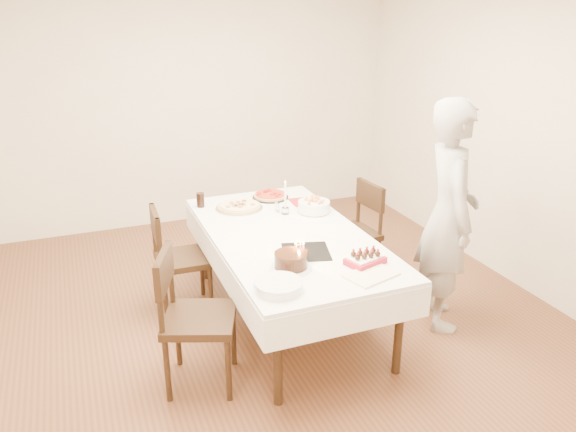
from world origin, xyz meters
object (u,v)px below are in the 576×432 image
object	(u,v)px
birthday_cake	(299,251)
pizza_pepperoni	(270,196)
layer_cake	(291,261)
chair_left_savory	(183,259)
chair_left_dessert	(200,319)
taper_candle	(285,197)
pizza_white	(239,207)
pasta_bowl	(314,206)
strawberry_box	(365,259)
cola_glass	(200,200)
dining_table	(288,277)
chair_right_savory	(350,234)
person	(449,216)

from	to	relation	value
birthday_cake	pizza_pepperoni	bearing A→B (deg)	78.62
layer_cake	chair_left_savory	bearing A→B (deg)	117.73
chair_left_dessert	taper_candle	xyz separation A→B (m)	(0.97, 0.96, 0.41)
pizza_white	pizza_pepperoni	world-z (taller)	same
chair_left_savory	layer_cake	size ratio (longest dim) A/B	3.22
pasta_bowl	strawberry_box	world-z (taller)	pasta_bowl
strawberry_box	taper_candle	bearing A→B (deg)	98.29
pasta_bowl	cola_glass	bearing A→B (deg)	151.25
dining_table	pizza_white	size ratio (longest dim) A/B	5.24
pizza_white	layer_cake	world-z (taller)	layer_cake
layer_cake	birthday_cake	world-z (taller)	birthday_cake
chair_left_savory	pizza_pepperoni	distance (m)	1.02
birthday_cake	strawberry_box	world-z (taller)	birthday_cake
strawberry_box	chair_right_savory	bearing A→B (deg)	66.70
chair_left_savory	cola_glass	world-z (taller)	chair_left_savory
dining_table	taper_candle	size ratio (longest dim) A/B	7.12
dining_table	chair_left_dessert	size ratio (longest dim) A/B	2.19
pizza_pepperoni	taper_candle	size ratio (longest dim) A/B	1.09
dining_table	birthday_cake	world-z (taller)	birthday_cake
chair_left_savory	layer_cake	xyz separation A→B (m)	(0.54, -1.03, 0.35)
taper_candle	chair_left_dessert	bearing A→B (deg)	-135.53
chair_left_dessert	birthday_cake	world-z (taller)	chair_left_dessert
layer_cake	taper_candle	bearing A→B (deg)	70.77
person	pizza_pepperoni	world-z (taller)	person
pizza_white	layer_cake	distance (m)	1.23
dining_table	layer_cake	bearing A→B (deg)	-109.72
pizza_white	cola_glass	bearing A→B (deg)	149.77
person	pasta_bowl	world-z (taller)	person
dining_table	strawberry_box	xyz separation A→B (m)	(0.30, -0.68, 0.41)
chair_right_savory	pizza_pepperoni	distance (m)	0.81
chair_right_savory	chair_left_savory	world-z (taller)	chair_right_savory
pizza_pepperoni	layer_cake	xyz separation A→B (m)	(-0.36, -1.40, 0.03)
taper_candle	birthday_cake	world-z (taller)	taper_candle
taper_candle	pizza_pepperoni	bearing A→B (deg)	87.32
chair_left_savory	birthday_cake	distance (m)	1.20
dining_table	strawberry_box	distance (m)	0.85
pasta_bowl	cola_glass	size ratio (longest dim) A/B	2.14
chair_left_dessert	pasta_bowl	distance (m)	1.55
dining_table	cola_glass	bearing A→B (deg)	119.88
dining_table	pizza_white	distance (m)	0.80
chair_left_dessert	layer_cake	bearing A→B (deg)	-160.69
pizza_pepperoni	pasta_bowl	xyz separation A→B (m)	(0.22, -0.47, 0.03)
pizza_pepperoni	person	bearing A→B (deg)	-53.13
layer_cake	chair_right_savory	bearing A→B (deg)	45.21
chair_left_savory	pasta_bowl	size ratio (longest dim) A/B	3.37
cola_glass	pasta_bowl	bearing A→B (deg)	-28.75
pizza_pepperoni	pasta_bowl	distance (m)	0.53
chair_left_savory	pizza_pepperoni	size ratio (longest dim) A/B	2.80
strawberry_box	chair_left_dessert	bearing A→B (deg)	173.02
pizza_pepperoni	cola_glass	world-z (taller)	cola_glass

